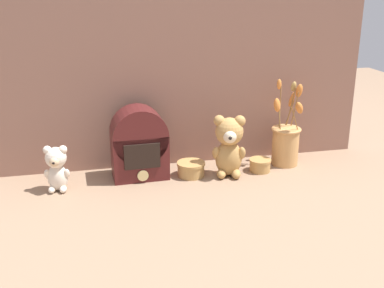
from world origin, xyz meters
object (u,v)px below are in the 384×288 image
object	(u,v)px
teddy_bear_large	(229,145)
teddy_bear_medium	(57,168)
decorative_tin_short	(260,165)
decorative_tin_tall	(191,169)
flower_vase	(286,141)
vintage_radio	(139,144)

from	to	relation	value
teddy_bear_large	teddy_bear_medium	bearing A→B (deg)	179.89
teddy_bear_medium	decorative_tin_short	world-z (taller)	teddy_bear_medium
teddy_bear_large	decorative_tin_tall	bearing A→B (deg)	168.78
teddy_bear_large	decorative_tin_tall	distance (m)	0.17
flower_vase	decorative_tin_short	world-z (taller)	flower_vase
flower_vase	decorative_tin_tall	size ratio (longest dim) A/B	3.25
teddy_bear_large	flower_vase	xyz separation A→B (m)	(0.26, 0.07, -0.03)
decorative_tin_short	vintage_radio	bearing A→B (deg)	174.18
decorative_tin_tall	flower_vase	bearing A→B (deg)	5.26
teddy_bear_medium	vintage_radio	bearing A→B (deg)	11.33
teddy_bear_medium	flower_vase	bearing A→B (deg)	4.08
flower_vase	decorative_tin_short	size ratio (longest dim) A/B	4.12
teddy_bear_large	vintage_radio	world-z (taller)	vintage_radio
teddy_bear_large	teddy_bear_medium	xyz separation A→B (m)	(-0.64, 0.00, -0.04)
teddy_bear_large	teddy_bear_medium	size ratio (longest dim) A/B	1.42
flower_vase	decorative_tin_tall	xyz separation A→B (m)	(-0.40, -0.04, -0.07)
decorative_tin_short	teddy_bear_large	bearing A→B (deg)	-174.04
decorative_tin_short	teddy_bear_medium	bearing A→B (deg)	-179.04
teddy_bear_medium	teddy_bear_large	bearing A→B (deg)	-0.11
teddy_bear_medium	flower_vase	distance (m)	0.90
teddy_bear_large	decorative_tin_tall	size ratio (longest dim) A/B	2.21
flower_vase	decorative_tin_short	xyz separation A→B (m)	(-0.13, -0.05, -0.07)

